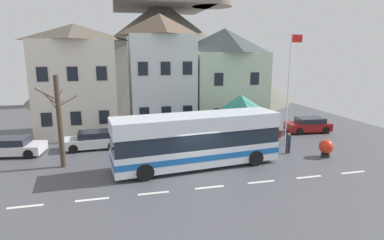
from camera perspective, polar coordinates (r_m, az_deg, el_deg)
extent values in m
cube|color=#4C4D54|center=(19.01, 1.43, -9.76)|extent=(40.00, 60.00, 0.06)
cube|color=silver|center=(17.16, -27.89, -13.62)|extent=(1.60, 0.20, 0.01)
cube|color=silver|center=(16.66, -17.57, -13.51)|extent=(1.60, 0.20, 0.01)
cube|color=silver|center=(16.69, -6.98, -12.96)|extent=(1.60, 0.20, 0.01)
cube|color=silver|center=(17.25, 3.19, -12.02)|extent=(1.60, 0.20, 0.01)
cube|color=silver|center=(18.29, 12.38, -10.85)|extent=(1.60, 0.20, 0.01)
cube|color=silver|center=(19.73, 20.35, -9.60)|extent=(1.60, 0.20, 0.01)
cube|color=silver|center=(21.50, 27.07, -8.40)|extent=(1.60, 0.20, 0.01)
cube|color=silver|center=(29.29, -19.89, 5.47)|extent=(6.49, 5.91, 8.06)
pyramid|color=brown|center=(29.18, -20.57, 14.67)|extent=(6.49, 5.91, 1.35)
cube|color=black|center=(27.00, -24.75, 0.05)|extent=(0.80, 0.06, 1.10)
cube|color=black|center=(26.66, -20.20, 0.28)|extent=(0.80, 0.06, 1.10)
cube|color=black|center=(26.50, -15.56, 0.51)|extent=(0.80, 0.06, 1.10)
cube|color=black|center=(26.56, -25.42, 7.46)|extent=(0.80, 0.06, 1.10)
cube|color=black|center=(26.22, -20.76, 7.80)|extent=(0.80, 0.06, 1.10)
cube|color=black|center=(26.05, -15.99, 8.09)|extent=(0.80, 0.06, 1.10)
cube|color=silver|center=(29.40, -5.67, 6.63)|extent=(5.54, 5.92, 8.55)
pyramid|color=brown|center=(29.37, -5.89, 16.80)|extent=(5.54, 5.92, 1.87)
cube|color=black|center=(26.56, -8.59, 1.11)|extent=(0.80, 0.06, 1.10)
cube|color=black|center=(26.78, -4.65, 1.30)|extent=(0.80, 0.06, 1.10)
cube|color=black|center=(27.13, -0.80, 1.48)|extent=(0.80, 0.06, 1.10)
cube|color=black|center=(26.12, -8.85, 9.14)|extent=(0.80, 0.06, 1.10)
cube|color=black|center=(26.34, -4.79, 9.26)|extent=(0.80, 0.06, 1.10)
cube|color=black|center=(26.70, -0.82, 9.34)|extent=(0.80, 0.06, 1.10)
cube|color=beige|center=(31.41, 5.74, 5.63)|extent=(6.70, 6.79, 7.08)
pyramid|color=#373F40|center=(31.23, 5.92, 14.13)|extent=(6.70, 6.79, 2.20)
cube|color=black|center=(27.94, 4.76, 1.01)|extent=(0.80, 0.06, 1.10)
cube|color=black|center=(29.17, 11.01, 1.30)|extent=(0.80, 0.06, 1.10)
cube|color=black|center=(27.52, 4.87, 7.32)|extent=(0.80, 0.06, 1.10)
cube|color=black|center=(28.76, 11.26, 7.34)|extent=(0.80, 0.06, 1.10)
cone|color=#605D54|center=(52.33, -5.49, 12.56)|extent=(41.03, 41.03, 15.02)
cube|color=silver|center=(19.90, 0.88, -6.10)|extent=(10.59, 3.54, 1.17)
cube|color=#1959A5|center=(19.88, 0.88, -5.94)|extent=(10.62, 3.56, 0.36)
cube|color=#19232D|center=(19.59, 0.89, -3.11)|extent=(10.49, 3.49, 0.98)
cube|color=silver|center=(19.36, 0.90, -0.39)|extent=(10.59, 3.54, 0.92)
cube|color=#19232D|center=(21.94, 13.73, -1.80)|extent=(0.28, 2.03, 0.94)
cylinder|color=black|center=(22.42, 8.30, -5.01)|extent=(1.02, 0.39, 1.00)
cylinder|color=black|center=(20.51, 11.39, -6.76)|extent=(1.02, 0.39, 1.00)
cylinder|color=black|center=(20.18, -9.81, -7.01)|extent=(1.02, 0.39, 1.00)
cylinder|color=black|center=(18.03, -8.46, -9.33)|extent=(1.02, 0.39, 1.00)
cylinder|color=#473D33|center=(25.40, 3.76, -1.24)|extent=(0.14, 0.14, 2.40)
cylinder|color=#473D33|center=(26.56, 10.57, -0.83)|extent=(0.14, 0.14, 2.40)
cylinder|color=#473D33|center=(22.37, 6.30, -3.13)|extent=(0.14, 0.14, 2.40)
cylinder|color=#473D33|center=(23.68, 13.84, -2.55)|extent=(0.14, 0.14, 2.40)
pyramid|color=#2A7966|center=(24.04, 8.77, 2.72)|extent=(3.60, 3.60, 1.57)
cube|color=maroon|center=(26.97, 11.25, -2.21)|extent=(4.04, 2.24, 0.62)
cube|color=#1E232D|center=(26.90, 11.68, -1.04)|extent=(2.48, 1.85, 0.50)
cylinder|color=black|center=(25.83, 9.15, -3.15)|extent=(0.66, 0.27, 0.64)
cylinder|color=black|center=(27.44, 8.14, -2.21)|extent=(0.66, 0.27, 0.64)
cylinder|color=black|center=(26.65, 14.42, -2.91)|extent=(0.66, 0.27, 0.64)
cylinder|color=black|center=(28.22, 13.14, -2.01)|extent=(0.66, 0.27, 0.64)
cube|color=silver|center=(24.76, -17.41, -3.77)|extent=(4.20, 1.96, 0.67)
cube|color=#1E232D|center=(24.61, -17.02, -2.47)|extent=(2.54, 1.67, 0.46)
cylinder|color=black|center=(24.07, -20.63, -4.93)|extent=(0.65, 0.23, 0.64)
cylinder|color=black|center=(25.68, -20.41, -3.87)|extent=(0.65, 0.23, 0.64)
cylinder|color=black|center=(24.01, -14.15, -4.54)|extent=(0.65, 0.23, 0.64)
cylinder|color=black|center=(25.62, -14.34, -3.51)|extent=(0.65, 0.23, 0.64)
cube|color=silver|center=(25.38, -29.47, -4.49)|extent=(4.17, 2.42, 0.61)
cube|color=#1E232D|center=(25.32, -30.00, -3.31)|extent=(2.58, 1.97, 0.47)
cylinder|color=black|center=(25.72, -25.98, -4.32)|extent=(0.66, 0.29, 0.64)
cylinder|color=black|center=(24.12, -27.44, -5.50)|extent=(0.66, 0.29, 0.64)
cylinder|color=black|center=(26.75, -31.22, -4.26)|extent=(0.66, 0.29, 0.64)
cube|color=maroon|center=(30.32, 20.16, -1.08)|extent=(3.93, 2.09, 0.68)
cube|color=#1E232D|center=(30.30, 20.55, -0.02)|extent=(2.39, 1.77, 0.45)
cylinder|color=black|center=(29.00, 18.83, -1.97)|extent=(0.65, 0.24, 0.64)
cylinder|color=black|center=(30.51, 17.26, -1.19)|extent=(0.65, 0.24, 0.64)
cylinder|color=black|center=(30.29, 23.02, -1.71)|extent=(0.65, 0.24, 0.64)
cylinder|color=black|center=(31.73, 21.32, -0.98)|extent=(0.65, 0.24, 0.64)
cylinder|color=#2D2D38|center=(23.64, 17.13, -4.78)|extent=(0.17, 0.17, 0.80)
cylinder|color=#2D2D38|center=(23.49, 16.75, -4.86)|extent=(0.17, 0.17, 0.80)
cylinder|color=#232B38|center=(23.40, 17.03, -3.35)|extent=(0.35, 0.35, 0.55)
sphere|color=#9E7A60|center=(23.30, 17.09, -2.45)|extent=(0.21, 0.21, 0.21)
cylinder|color=#2D2D38|center=(23.99, 13.67, -4.30)|extent=(0.13, 0.13, 0.83)
cylinder|color=#2D2D38|center=(23.79, 13.78, -4.44)|extent=(0.13, 0.13, 0.83)
cylinder|color=#7F6B56|center=(23.71, 13.81, -2.85)|extent=(0.35, 0.35, 0.58)
sphere|color=tan|center=(23.61, 13.85, -1.92)|extent=(0.22, 0.22, 0.22)
cube|color=brown|center=(26.03, 2.70, -2.59)|extent=(1.59, 0.45, 0.08)
cube|color=brown|center=(26.18, 2.57, -2.01)|extent=(1.59, 0.06, 0.40)
cube|color=#2D2D33|center=(25.90, 1.17, -3.17)|extent=(0.08, 0.36, 0.45)
cube|color=#2D2D33|center=(26.29, 4.20, -2.97)|extent=(0.08, 0.36, 0.45)
cylinder|color=silver|center=(24.95, 16.94, 5.02)|extent=(0.10, 0.10, 8.39)
cube|color=red|center=(25.04, 18.40, 13.79)|extent=(0.90, 0.03, 0.56)
cylinder|color=black|center=(23.73, 22.93, -5.85)|extent=(0.58, 0.58, 0.25)
sphere|color=red|center=(23.56, 23.05, -4.44)|extent=(0.97, 0.97, 0.97)
cylinder|color=#47382D|center=(20.91, -22.75, -0.36)|extent=(0.32, 0.32, 5.75)
cylinder|color=#47382D|center=(20.28, -24.72, 4.18)|extent=(1.08, 1.00, 0.90)
cylinder|color=#47382D|center=(21.24, -23.79, 2.64)|extent=(0.82, 0.99, 1.02)
cylinder|color=#47382D|center=(20.93, -22.70, 4.29)|extent=(0.31, 0.69, 0.58)
cylinder|color=#47382D|center=(21.05, -22.54, 2.57)|extent=(0.31, 0.76, 0.51)
cylinder|color=#47382D|center=(20.89, -21.51, 3.19)|extent=(1.10, 0.63, 0.63)
cylinder|color=#47382D|center=(21.09, -24.04, 3.31)|extent=(0.90, 0.75, 0.59)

